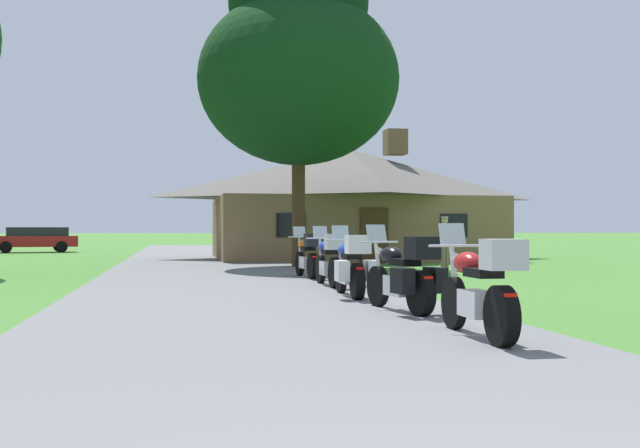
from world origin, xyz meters
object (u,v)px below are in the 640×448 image
Objects in this scene: motorcycle_red_nearest_to_camera at (481,289)px; motorcycle_blue_fourth_in_row at (329,260)px; parked_red_suv_far_left at (34,238)px; motorcycle_blue_third_in_row at (352,267)px; tree_by_lodge_front at (298,56)px; motorcycle_black_second_in_row at (405,275)px; bystander_olive_shirt_near_lodge at (445,240)px; motorcycle_orange_farthest_in_row at (307,256)px.

motorcycle_red_nearest_to_camera is 8.11m from motorcycle_blue_fourth_in_row.
motorcycle_blue_fourth_in_row is at bearing -171.64° from parked_red_suv_far_left.
parked_red_suv_far_left reaches higher than motorcycle_blue_fourth_in_row.
motorcycle_blue_third_in_row is 0.43× the size of parked_red_suv_far_left.
tree_by_lodge_front is (0.74, 8.78, 6.40)m from motorcycle_blue_fourth_in_row.
motorcycle_black_second_in_row is 12.93m from bystander_olive_shirt_near_lodge.
motorcycle_blue_third_in_row is 13.22m from tree_by_lodge_front.
bystander_olive_shirt_near_lodge is at bearing 51.77° from motorcycle_blue_fourth_in_row.
bystander_olive_shirt_near_lodge is at bearing 72.29° from motorcycle_red_nearest_to_camera.
motorcycle_blue_third_in_row is at bearing -173.57° from parked_red_suv_far_left.
motorcycle_red_nearest_to_camera is at bearing -99.02° from motorcycle_black_second_in_row.
motorcycle_orange_farthest_in_row is at bearing 89.23° from motorcycle_blue_third_in_row.
motorcycle_blue_third_in_row is 33.08m from parked_red_suv_far_left.
bystander_olive_shirt_near_lodge is (5.01, 6.59, 0.33)m from motorcycle_blue_fourth_in_row.
motorcycle_black_second_in_row is at bearing -84.64° from motorcycle_blue_third_in_row.
parked_red_suv_far_left reaches higher than motorcycle_blue_third_in_row.
motorcycle_blue_third_in_row is 5.64m from motorcycle_orange_farthest_in_row.
motorcycle_blue_fourth_in_row is 1.00× the size of motorcycle_orange_farthest_in_row.
bystander_olive_shirt_near_lodge is 7.74m from tree_by_lodge_front.
tree_by_lodge_front reaches higher than motorcycle_red_nearest_to_camera.
motorcycle_blue_fourth_in_row is at bearing -94.83° from tree_by_lodge_front.
parked_red_suv_far_left is (-11.02, 33.87, 0.17)m from motorcycle_black_second_in_row.
tree_by_lodge_front reaches higher than motorcycle_blue_third_in_row.
motorcycle_black_second_in_row is 1.00× the size of motorcycle_blue_fourth_in_row.
parked_red_suv_far_left is (-11.70, 19.74, -6.25)m from tree_by_lodge_front.
tree_by_lodge_front is at bearing 86.54° from motorcycle_blue_third_in_row.
motorcycle_black_second_in_row is 0.18× the size of tree_by_lodge_front.
motorcycle_red_nearest_to_camera is 2.75m from motorcycle_black_second_in_row.
motorcycle_orange_farthest_in_row is at bearing -96.90° from tree_by_lodge_front.
motorcycle_blue_fourth_in_row is 2.89m from motorcycle_orange_farthest_in_row.
motorcycle_blue_third_in_row is at bearing 93.27° from motorcycle_red_nearest_to_camera.
motorcycle_red_nearest_to_camera is 1.00× the size of motorcycle_black_second_in_row.
motorcycle_red_nearest_to_camera is 38.25m from parked_red_suv_far_left.
motorcycle_orange_farthest_in_row is (0.03, 2.89, 0.00)m from motorcycle_blue_fourth_in_row.
motorcycle_blue_third_in_row is at bearing -153.39° from bystander_olive_shirt_near_lodge.
bystander_olive_shirt_near_lodge is 27.13m from parked_red_suv_far_left.
bystander_olive_shirt_near_lodge is at bearing -156.59° from parked_red_suv_far_left.
motorcycle_blue_fourth_in_row is 8.29m from bystander_olive_shirt_near_lodge.
motorcycle_red_nearest_to_camera is at bearing -90.28° from motorcycle_blue_fourth_in_row.
motorcycle_black_second_in_row is at bearing 91.36° from motorcycle_red_nearest_to_camera.
motorcycle_blue_fourth_in_row is 30.55m from parked_red_suv_far_left.
motorcycle_red_nearest_to_camera is at bearing -92.19° from tree_by_lodge_front.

